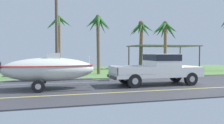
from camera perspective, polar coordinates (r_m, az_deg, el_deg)
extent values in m
cube|color=#38383D|center=(14.69, 17.84, -5.62)|extent=(36.00, 8.00, 0.06)
cube|color=#567F42|center=(24.60, 3.76, -2.27)|extent=(36.00, 14.00, 0.11)
cube|color=#DBCC4C|center=(13.23, 22.11, -6.40)|extent=(34.20, 0.12, 0.01)
cube|color=silver|center=(13.88, 11.36, -3.27)|extent=(5.60, 1.94, 0.22)
cube|color=silver|center=(14.86, 18.34, -1.81)|extent=(1.57, 1.94, 0.38)
cube|color=silver|center=(14.01, 12.82, -0.33)|extent=(1.68, 1.94, 1.20)
cube|color=black|center=(13.99, 12.83, 1.18)|extent=(1.70, 1.96, 0.38)
cube|color=#9D9D9D|center=(13.22, 5.04, -2.94)|extent=(2.35, 1.94, 0.04)
cube|color=silver|center=(14.08, 3.74, -1.78)|extent=(2.35, 0.08, 0.45)
cube|color=silver|center=(12.34, 6.53, -2.37)|extent=(2.35, 0.08, 0.45)
cube|color=silver|center=(12.86, 0.29, -2.17)|extent=(0.08, 1.94, 0.45)
cube|color=#333338|center=(12.87, -0.14, -3.93)|extent=(0.12, 1.75, 0.16)
sphere|color=#B2B2B7|center=(12.84, -0.66, -3.72)|extent=(0.10, 0.10, 0.10)
cylinder|color=black|center=(15.58, 16.34, -3.55)|extent=(0.80, 0.28, 0.80)
cylinder|color=#9E9EA3|center=(15.58, 16.34, -3.55)|extent=(0.36, 0.29, 0.36)
cylinder|color=black|center=(14.16, 19.97, -4.19)|extent=(0.80, 0.28, 0.80)
cylinder|color=#9E9EA3|center=(14.16, 19.97, -4.19)|extent=(0.36, 0.29, 0.36)
cylinder|color=black|center=(14.03, 3.38, -4.11)|extent=(0.80, 0.28, 0.80)
cylinder|color=#9E9EA3|center=(14.03, 3.38, -4.11)|extent=(0.36, 0.29, 0.36)
cylinder|color=black|center=(12.42, 5.89, -4.96)|extent=(0.80, 0.28, 0.80)
cylinder|color=#9E9EA3|center=(12.42, 5.89, -4.96)|extent=(0.36, 0.29, 0.36)
cube|color=gray|center=(12.76, -2.62, -4.85)|extent=(0.90, 0.10, 0.08)
cube|color=gray|center=(13.40, -16.09, -4.59)|extent=(5.06, 0.12, 0.10)
cube|color=gray|center=(11.54, -16.25, -5.71)|extent=(5.06, 0.12, 0.10)
cylinder|color=black|center=(13.48, -18.24, -4.83)|extent=(0.64, 0.22, 0.64)
cylinder|color=#9E9EA3|center=(13.48, -18.24, -4.83)|extent=(0.29, 0.23, 0.29)
cylinder|color=black|center=(11.51, -18.78, -6.06)|extent=(0.64, 0.22, 0.64)
cylinder|color=#9E9EA3|center=(11.51, -18.78, -6.06)|extent=(0.29, 0.23, 0.29)
ellipsoid|color=silver|center=(12.40, -16.20, -1.91)|extent=(4.97, 1.80, 1.30)
ellipsoid|color=#B22626|center=(12.38, -16.21, -0.86)|extent=(5.07, 1.84, 0.12)
cube|color=silver|center=(12.37, -15.08, 0.81)|extent=(0.70, 0.60, 0.65)
cube|color=slate|center=(12.37, -13.71, 3.02)|extent=(0.06, 0.56, 0.36)
cylinder|color=silver|center=(12.53, -5.95, 0.55)|extent=(0.04, 0.04, 0.50)
cube|color=#234C89|center=(19.87, -17.59, -1.93)|extent=(4.79, 1.88, 0.70)
cube|color=black|center=(19.85, -18.30, -0.21)|extent=(2.68, 1.73, 0.50)
cylinder|color=black|center=(20.73, -12.98, -2.26)|extent=(0.66, 0.22, 0.66)
cylinder|color=#9E9EA3|center=(20.73, -12.98, -2.26)|extent=(0.30, 0.23, 0.30)
cylinder|color=black|center=(19.04, -12.79, -2.67)|extent=(0.66, 0.22, 0.66)
cylinder|color=#9E9EA3|center=(19.04, -12.79, -2.67)|extent=(0.30, 0.23, 0.30)
cylinder|color=black|center=(20.87, -21.95, -2.34)|extent=(0.66, 0.22, 0.66)
cylinder|color=#9E9EA3|center=(20.87, -21.95, -2.34)|extent=(0.30, 0.23, 0.30)
cylinder|color=black|center=(19.19, -22.56, -2.75)|extent=(0.66, 0.22, 0.66)
cylinder|color=#9E9EA3|center=(19.19, -22.56, -2.75)|extent=(0.30, 0.23, 0.30)
cylinder|color=#4C4238|center=(31.46, 17.42, 1.17)|extent=(0.14, 0.14, 2.77)
cylinder|color=#4C4238|center=(28.06, 21.96, 0.98)|extent=(0.14, 0.14, 2.77)
cylinder|color=#4C4238|center=(28.15, 4.43, 1.14)|extent=(0.14, 0.14, 2.77)
cylinder|color=#4C4238|center=(24.29, 7.69, 0.94)|extent=(0.14, 0.14, 2.77)
cube|color=#6B665B|center=(27.78, 13.21, 4.07)|extent=(8.00, 4.63, 0.14)
cylinder|color=brown|center=(27.11, -13.65, 4.74)|extent=(0.32, 0.51, 6.28)
cone|color=#286028|center=(27.51, -12.11, 10.19)|extent=(1.80, 0.69, 1.36)
cone|color=#286028|center=(27.95, -12.93, 10.20)|extent=(1.19, 1.54, 1.22)
cone|color=#286028|center=(27.93, -14.21, 9.86)|extent=(0.79, 1.49, 1.44)
cone|color=#286028|center=(27.58, -15.24, 9.82)|extent=(1.85, 1.01, 1.66)
cone|color=#286028|center=(27.04, -15.11, 9.82)|extent=(1.73, 1.01, 1.76)
cone|color=#286028|center=(26.56, -13.76, 10.26)|extent=(0.52, 1.85, 1.56)
cone|color=#286028|center=(26.80, -12.69, 10.62)|extent=(1.36, 1.59, 1.20)
sphere|color=brown|center=(27.43, -13.71, 11.30)|extent=(0.52, 0.52, 0.52)
cylinder|color=brown|center=(20.02, -3.61, 4.20)|extent=(0.31, 0.58, 5.26)
cone|color=#286028|center=(20.38, -2.09, 10.12)|extent=(1.44, 0.56, 1.34)
cone|color=#286028|center=(20.85, -2.67, 9.48)|extent=(1.30, 1.52, 1.60)
cone|color=#286028|center=(20.81, -4.03, 10.38)|extent=(0.42, 1.42, 1.05)
cone|color=#286028|center=(20.43, -5.23, 10.34)|extent=(1.42, 1.09, 1.18)
cone|color=#286028|center=(19.87, -4.83, 9.77)|extent=(1.29, 0.83, 1.59)
cone|color=#286028|center=(19.55, -3.60, 10.43)|extent=(0.72, 1.63, 1.39)
cone|color=#286028|center=(19.80, -2.24, 10.04)|extent=(1.17, 1.36, 1.48)
sphere|color=brown|center=(20.28, -3.63, 11.64)|extent=(0.50, 0.50, 0.50)
cylinder|color=brown|center=(21.76, 13.78, 3.48)|extent=(0.30, 0.33, 4.86)
cone|color=#286028|center=(22.25, 15.13, 7.75)|extent=(1.65, 0.67, 1.80)
cone|color=#286028|center=(22.47, 14.12, 8.42)|extent=(1.11, 1.26, 1.20)
cone|color=#286028|center=(22.60, 13.25, 7.83)|extent=(0.72, 1.82, 1.67)
cone|color=#286028|center=(22.06, 12.69, 8.24)|extent=(1.10, 1.24, 1.45)
cone|color=#286028|center=(21.76, 12.21, 8.42)|extent=(1.59, 0.87, 1.45)
cone|color=#286028|center=(21.24, 12.30, 8.74)|extent=(1.89, 0.98, 1.29)
cone|color=#286028|center=(21.30, 13.47, 9.01)|extent=(1.19, 1.28, 1.07)
cone|color=#286028|center=(21.25, 15.02, 8.74)|extent=(0.45, 1.72, 1.22)
cone|color=#286028|center=(21.83, 15.28, 8.66)|extent=(1.22, 0.99, 1.14)
sphere|color=brown|center=(21.94, 13.84, 9.84)|extent=(0.48, 0.48, 0.48)
cylinder|color=brown|center=(26.93, 7.63, 4.09)|extent=(0.42, 0.79, 5.61)
cone|color=#286028|center=(27.39, 8.71, 8.26)|extent=(1.55, 0.64, 1.82)
cone|color=#286028|center=(27.54, 8.23, 8.74)|extent=(1.22, 1.00, 1.32)
cone|color=#286028|center=(27.95, 7.23, 8.55)|extent=(0.75, 2.06, 1.54)
cone|color=#286028|center=(27.37, 6.49, 8.51)|extent=(1.29, 1.44, 1.64)
cone|color=#286028|center=(26.91, 6.16, 8.44)|extent=(1.76, 0.66, 1.80)
cone|color=#286028|center=(26.54, 6.35, 8.95)|extent=(1.79, 0.91, 1.37)
cone|color=#286028|center=(26.51, 7.52, 8.76)|extent=(1.06, 1.48, 1.58)
cone|color=#286028|center=(26.58, 8.37, 8.75)|extent=(0.62, 1.52, 1.55)
cone|color=#286028|center=(26.92, 9.22, 8.91)|extent=(1.59, 1.35, 1.38)
sphere|color=brown|center=(27.16, 7.66, 10.00)|extent=(0.67, 0.67, 0.67)
cylinder|color=brown|center=(17.33, -14.31, 7.92)|extent=(0.24, 0.24, 7.36)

